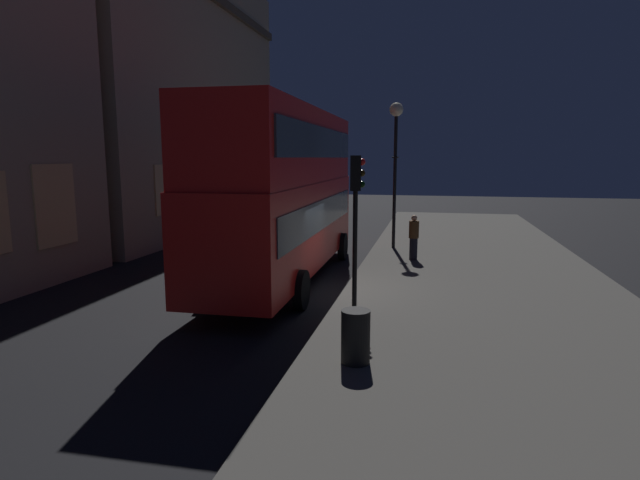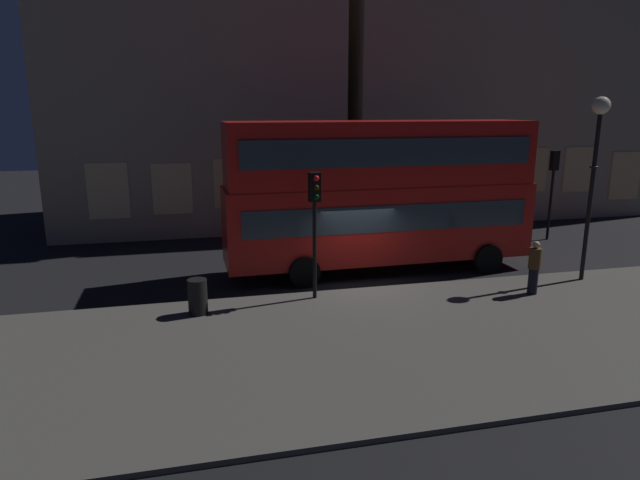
{
  "view_description": "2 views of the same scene",
  "coord_description": "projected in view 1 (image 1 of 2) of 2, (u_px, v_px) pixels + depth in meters",
  "views": [
    {
      "loc": [
        -14.24,
        -2.97,
        3.87
      ],
      "look_at": [
        0.4,
        0.25,
        1.47
      ],
      "focal_mm": 28.89,
      "sensor_mm": 36.0,
      "label": 1
    },
    {
      "loc": [
        -5.3,
        -16.61,
        5.74
      ],
      "look_at": [
        -1.21,
        0.56,
        1.5
      ],
      "focal_mm": 30.98,
      "sensor_mm": 36.0,
      "label": 2
    }
  ],
  "objects": [
    {
      "name": "litter_bin",
      "position": [
        356.0,
        337.0,
        9.46
      ],
      "size": [
        0.54,
        0.54,
        1.0
      ],
      "primitive_type": "cylinder",
      "color": "black",
      "rests_on": "sidewalk_slab"
    },
    {
      "name": "pedestrian",
      "position": [
        414.0,
        237.0,
        19.02
      ],
      "size": [
        0.37,
        0.37,
        1.68
      ],
      "rotation": [
        0.0,
        0.0,
        4.25
      ],
      "color": "black",
      "rests_on": "sidewalk_slab"
    },
    {
      "name": "building_plain_facade",
      "position": [
        145.0,
        98.0,
        27.65
      ],
      "size": [
        17.94,
        8.62,
        14.12
      ],
      "color": "tan",
      "rests_on": "ground"
    },
    {
      "name": "double_decker_bus",
      "position": [
        284.0,
        187.0,
        15.96
      ],
      "size": [
        11.01,
        2.87,
        5.3
      ],
      "rotation": [
        0.0,
        0.0,
        0.01
      ],
      "color": "red",
      "rests_on": "ground"
    },
    {
      "name": "traffic_light_near_kerb",
      "position": [
        356.0,
        199.0,
        12.57
      ],
      "size": [
        0.35,
        0.38,
        3.81
      ],
      "rotation": [
        0.0,
        0.0,
        0.12
      ],
      "color": "black",
      "rests_on": "sidewalk_slab"
    },
    {
      "name": "traffic_light_far_side",
      "position": [
        280.0,
        179.0,
        25.26
      ],
      "size": [
        0.33,
        0.37,
        3.94
      ],
      "rotation": [
        0.0,
        0.0,
        3.18
      ],
      "color": "black",
      "rests_on": "ground"
    },
    {
      "name": "ground_plane",
      "position": [
        325.0,
        292.0,
        14.97
      ],
      "size": [
        80.0,
        80.0,
        0.0
      ],
      "primitive_type": "plane",
      "color": "black"
    },
    {
      "name": "sidewalk_slab",
      "position": [
        488.0,
        299.0,
        14.0
      ],
      "size": [
        44.0,
        7.98,
        0.12
      ],
      "primitive_type": "cube",
      "color": "#4C4944",
      "rests_on": "ground"
    },
    {
      "name": "street_lamp",
      "position": [
        396.0,
        138.0,
        21.04
      ],
      "size": [
        0.56,
        0.56,
        5.96
      ],
      "color": "black",
      "rests_on": "sidewalk_slab"
    }
  ]
}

